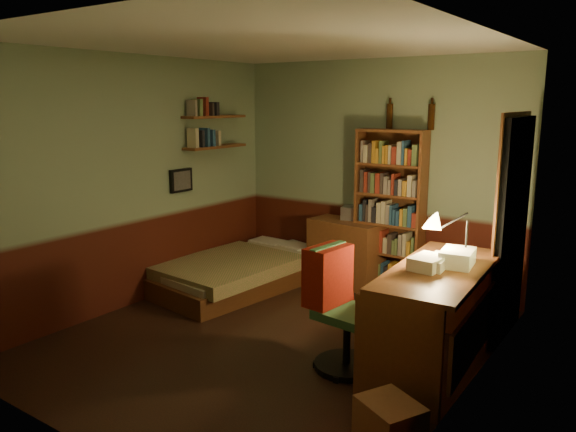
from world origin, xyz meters
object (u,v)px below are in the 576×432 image
Objects in this scene: dresser at (346,252)px; desk_lamp at (467,224)px; bookshelf at (389,211)px; cardboard_box_b at (390,422)px; mini_stereo at (354,213)px; desk at (437,319)px; office_chair at (347,317)px; bed at (240,261)px.

desk_lamp reaches higher than dresser.
bookshelf is 3.10m from cardboard_box_b.
desk is (1.63, -1.62, -0.41)m from mini_stereo.
dresser is 2.19m from office_chair.
desk_lamp reaches higher than cardboard_box_b.
dresser is at bearing -119.04° from mini_stereo.
desk is at bearing -121.89° from desk_lamp.
bed is 1.26m from dresser.
mini_stereo is at bearing 174.21° from bookshelf.
bed is at bearing 146.39° from cardboard_box_b.
cardboard_box_b is (0.01, -1.37, -1.04)m from desk_lamp.
office_chair is at bearing -74.76° from bookshelf.
bookshelf reaches higher than mini_stereo.
dresser is 0.47× the size of bookshelf.
cardboard_box_b is at bearing -49.79° from dresser.
desk_lamp is (1.74, -1.38, 0.34)m from mini_stereo.
dresser is 0.97× the size of office_chair.
desk_lamp is at bearing 61.23° from desk.
mini_stereo is 3.33m from cardboard_box_b.
dresser is at bearing 125.83° from office_chair.
desk_lamp is 1.21m from office_chair.
desk is at bearing 41.62° from office_chair.
mini_stereo reaches higher than cardboard_box_b.
desk is 0.80m from desk_lamp.
cardboard_box_b is at bearing -72.70° from mini_stereo.
desk is 1.17m from cardboard_box_b.
bed is at bearing 163.81° from desk_lamp.
desk is at bearing -7.27° from bed.
office_chair is (-0.70, -0.66, -0.74)m from desk_lamp.
bookshelf is at bearing 127.00° from desk_lamp.
cardboard_box_b is at bearing -87.53° from desk.
dresser is at bearing 47.00° from bed.
bookshelf is at bearing 115.39° from cardboard_box_b.
mini_stereo is 2.32m from office_chair.
cardboard_box_b is at bearing -96.48° from desk_lamp.
dresser is at bearing 124.17° from cardboard_box_b.
desk is (1.66, -1.50, 0.05)m from dresser.
bed is 1.46m from mini_stereo.
mini_stereo is 0.32× the size of office_chair.
dresser is 1.32× the size of desk_lamp.
office_chair is 1.05m from cardboard_box_b.
desk_lamp is at bearing -29.17° from dresser.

